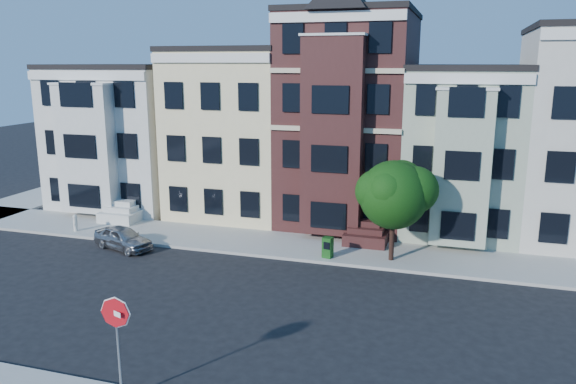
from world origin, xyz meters
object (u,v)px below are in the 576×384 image
(street_tree, at_px, (394,199))
(parked_car, at_px, (123,238))
(newspaper_box, at_px, (328,247))
(fire_hydrant, at_px, (76,224))
(stop_sign, at_px, (118,340))

(street_tree, relative_size, parked_car, 1.73)
(newspaper_box, height_order, fire_hydrant, newspaper_box)
(street_tree, height_order, stop_sign, street_tree)
(fire_hydrant, distance_m, stop_sign, 17.59)
(street_tree, relative_size, fire_hydrant, 7.92)
(parked_car, height_order, stop_sign, stop_sign)
(street_tree, bearing_deg, newspaper_box, -169.14)
(parked_car, bearing_deg, stop_sign, -128.78)
(parked_car, xyz_separation_m, stop_sign, (7.50, -11.60, 1.25))
(parked_car, relative_size, fire_hydrant, 4.59)
(fire_hydrant, height_order, stop_sign, stop_sign)
(parked_car, distance_m, stop_sign, 13.87)
(street_tree, xyz_separation_m, parked_car, (-13.47, -2.00, -2.55))
(street_tree, bearing_deg, fire_hydrant, -178.58)
(parked_car, distance_m, fire_hydrant, 4.38)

